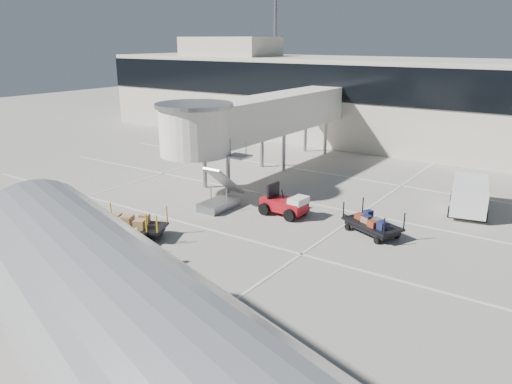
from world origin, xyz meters
TOP-DOWN VIEW (x-y plane):
  - ground at (0.00, 0.00)m, footprint 140.00×140.00m
  - lane_markings at (-0.67, 9.33)m, footprint 40.00×30.00m
  - terminal at (-0.35, 29.94)m, footprint 64.00×12.11m
  - jet_bridge at (-3.97, 12.26)m, footprint 5.70×20.40m
  - baggage_tug at (2.45, 6.29)m, footprint 2.76×1.83m
  - suitcase_cart at (7.69, 6.37)m, footprint 3.81×2.66m
  - box_cart_near at (-2.09, -1.00)m, footprint 3.96×2.80m
  - box_cart_far at (-2.09, -2.28)m, footprint 4.08×2.25m
  - ground_worker at (0.60, -3.31)m, footprint 0.73×0.54m
  - minivan at (10.99, 13.17)m, footprint 2.79×4.98m
  - belt_loader at (-14.64, 24.01)m, footprint 3.90×2.66m

SIDE VIEW (x-z plane):
  - ground at x=0.00m, z-range 0.00..0.00m
  - lane_markings at x=-0.67m, z-range 0.00..0.02m
  - suitcase_cart at x=7.69m, z-range -0.22..1.27m
  - box_cart_near at x=-2.09m, z-range -0.20..1.36m
  - box_cart_far at x=-2.09m, z-range -0.16..1.40m
  - baggage_tug at x=2.45m, z-range -0.24..1.52m
  - belt_loader at x=-14.64m, z-range -0.21..1.56m
  - ground_worker at x=0.60m, z-range 0.00..1.83m
  - minivan at x=10.99m, z-range 0.18..1.96m
  - terminal at x=-0.35m, z-range -3.49..11.71m
  - jet_bridge at x=-3.97m, z-range 1.27..7.30m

